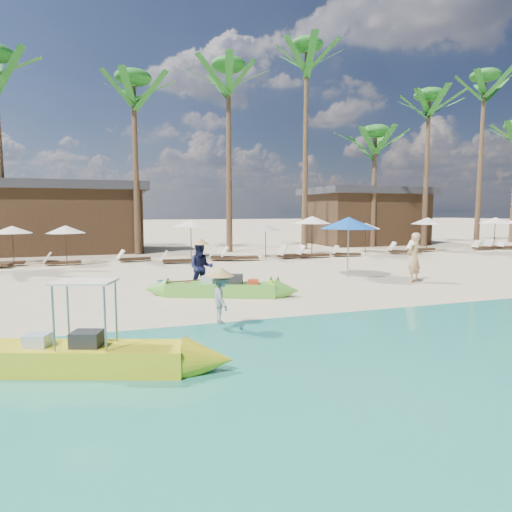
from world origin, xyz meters
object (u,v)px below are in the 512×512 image
object	(u,v)px
blue_umbrella	(349,223)
tourist	(414,257)
yellow_canoe	(74,357)
green_canoe	(221,289)

from	to	relation	value
blue_umbrella	tourist	bearing A→B (deg)	-41.20
yellow_canoe	tourist	world-z (taller)	tourist
green_canoe	yellow_canoe	bearing A→B (deg)	-103.26
tourist	blue_umbrella	distance (m)	2.64
yellow_canoe	blue_umbrella	world-z (taller)	blue_umbrella
yellow_canoe	tourist	size ratio (longest dim) A/B	3.07
blue_umbrella	yellow_canoe	bearing A→B (deg)	-142.05
yellow_canoe	blue_umbrella	distance (m)	11.64
tourist	blue_umbrella	bearing A→B (deg)	-64.41
yellow_canoe	green_canoe	bearing A→B (deg)	73.87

